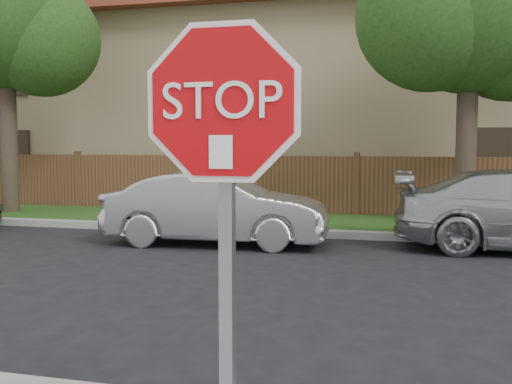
# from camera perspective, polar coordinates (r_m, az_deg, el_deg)

# --- Properties ---
(far_curb) EXTENTS (70.00, 0.30, 0.15)m
(far_curb) POSITION_cam_1_polar(r_m,az_deg,el_deg) (12.44, 8.17, -4.02)
(far_curb) COLOR gray
(far_curb) RESTS_ON ground
(grass_strip) EXTENTS (70.00, 3.00, 0.12)m
(grass_strip) POSITION_cam_1_polar(r_m,az_deg,el_deg) (14.06, 8.91, -3.06)
(grass_strip) COLOR #1E4714
(grass_strip) RESTS_ON ground
(fence) EXTENTS (70.00, 0.12, 1.60)m
(fence) POSITION_cam_1_polar(r_m,az_deg,el_deg) (15.57, 9.53, 0.43)
(fence) COLOR #4D311B
(fence) RESTS_ON ground
(apartment_building) EXTENTS (35.20, 9.20, 7.20)m
(apartment_building) POSITION_cam_1_polar(r_m,az_deg,el_deg) (21.17, 10.98, 8.95)
(apartment_building) COLOR #9B8B60
(apartment_building) RESTS_ON ground
(tree_left) EXTENTS (4.80, 3.90, 7.78)m
(tree_left) POSITION_cam_1_polar(r_m,az_deg,el_deg) (17.41, -23.04, 15.19)
(tree_left) COLOR #382B21
(tree_left) RESTS_ON ground
(tree_mid) EXTENTS (4.80, 3.90, 7.35)m
(tree_mid) POSITION_cam_1_polar(r_m,az_deg,el_deg) (13.99, 19.85, 16.50)
(tree_mid) COLOR #382B21
(tree_mid) RESTS_ON ground
(stop_sign) EXTENTS (1.01, 0.13, 2.55)m
(stop_sign) POSITION_cam_1_polar(r_m,az_deg,el_deg) (2.72, -3.07, 1.72)
(stop_sign) COLOR gray
(stop_sign) RESTS_ON sidewalk_near
(sedan_left) EXTENTS (4.30, 1.72, 1.39)m
(sedan_left) POSITION_cam_1_polar(r_m,az_deg,el_deg) (11.50, -3.76, -1.58)
(sedan_left) COLOR #B0AFB4
(sedan_left) RESTS_ON ground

